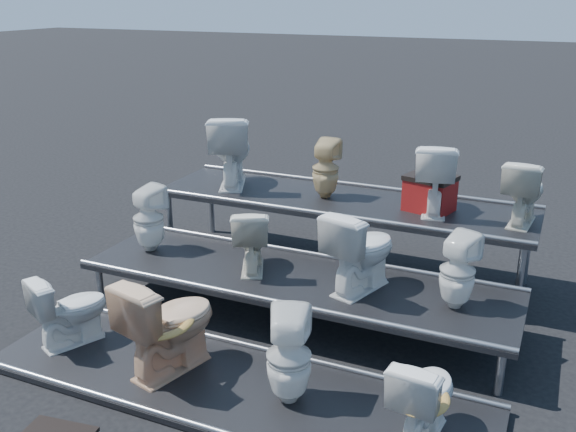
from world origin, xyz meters
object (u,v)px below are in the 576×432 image
at_px(toilet_6, 361,250).
at_px(toilet_8, 231,150).
at_px(toilet_4, 149,219).
at_px(toilet_10, 435,177).
at_px(toilet_9, 326,169).
at_px(red_crate, 430,195).
at_px(toilet_1, 169,323).
at_px(toilet_3, 424,395).
at_px(toilet_11, 524,191).
at_px(toilet_2, 289,356).
at_px(toilet_7, 458,271).
at_px(toilet_0, 70,309).
at_px(toilet_5, 251,238).

distance_m(toilet_6, toilet_8, 2.46).
xyz_separation_m(toilet_4, toilet_10, (2.69, 1.30, 0.42)).
relative_size(toilet_9, red_crate, 1.43).
bearing_deg(toilet_1, toilet_3, -164.95).
bearing_deg(toilet_11, toilet_3, 87.54).
xyz_separation_m(toilet_6, toilet_10, (0.37, 1.30, 0.39)).
bearing_deg(toilet_2, toilet_8, -71.73).
bearing_deg(toilet_7, toilet_9, -18.36).
bearing_deg(toilet_10, toilet_7, 100.28).
bearing_deg(toilet_6, toilet_0, 47.49).
bearing_deg(toilet_9, toilet_7, 142.46).
bearing_deg(toilet_8, toilet_5, 102.08).
distance_m(toilet_4, toilet_10, 3.01).
height_order(toilet_0, toilet_6, toilet_6).
bearing_deg(toilet_6, toilet_5, 17.57).
relative_size(toilet_2, toilet_8, 0.90).
xyz_separation_m(toilet_5, toilet_7, (1.98, 0.00, 0.02)).
height_order(toilet_1, toilet_4, toilet_4).
xyz_separation_m(toilet_7, toilet_9, (-1.71, 1.30, 0.39)).
bearing_deg(toilet_1, toilet_10, -106.21).
height_order(toilet_4, toilet_11, toilet_11).
height_order(toilet_6, toilet_8, toilet_8).
height_order(toilet_3, toilet_9, toilet_9).
bearing_deg(toilet_6, toilet_4, 17.57).
relative_size(toilet_0, toilet_1, 0.77).
relative_size(toilet_9, toilet_11, 1.00).
height_order(toilet_2, toilet_3, toilet_2).
distance_m(toilet_3, toilet_5, 2.42).
distance_m(toilet_2, toilet_4, 2.56).
bearing_deg(toilet_4, toilet_7, -165.39).
distance_m(toilet_1, toilet_11, 3.64).
height_order(toilet_5, toilet_6, toilet_6).
relative_size(toilet_10, toilet_11, 1.13).
xyz_separation_m(toilet_3, toilet_9, (-1.74, 2.60, 0.80)).
bearing_deg(toilet_11, toilet_6, 51.45).
bearing_deg(toilet_11, toilet_0, 41.78).
height_order(toilet_5, toilet_9, toilet_9).
xyz_separation_m(toilet_2, red_crate, (0.46, 2.61, 0.58)).
bearing_deg(toilet_3, toilet_6, -48.79).
height_order(toilet_8, toilet_10, toilet_8).
xyz_separation_m(toilet_10, red_crate, (-0.05, 0.01, -0.21)).
bearing_deg(toilet_8, toilet_7, 132.55).
relative_size(toilet_3, toilet_7, 0.99).
xyz_separation_m(toilet_0, toilet_4, (-0.06, 1.30, 0.42)).
xyz_separation_m(toilet_1, toilet_4, (-1.11, 1.30, 0.32)).
bearing_deg(toilet_3, toilet_10, -71.88).
bearing_deg(red_crate, toilet_2, -85.00).
xyz_separation_m(toilet_7, toilet_11, (0.38, 1.30, 0.39)).
relative_size(toilet_1, toilet_10, 1.15).
relative_size(toilet_0, toilet_7, 0.99).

